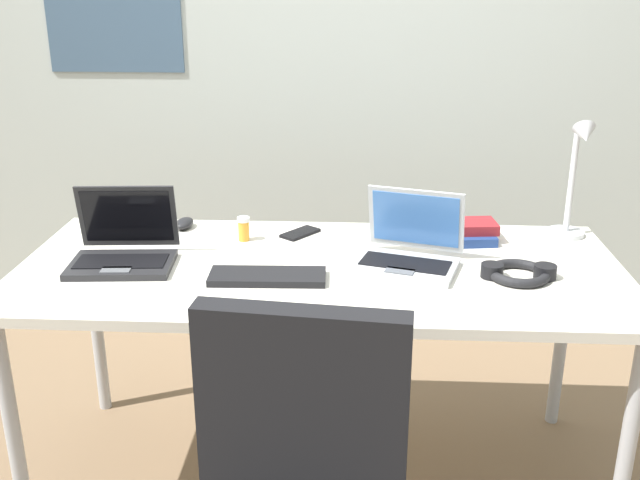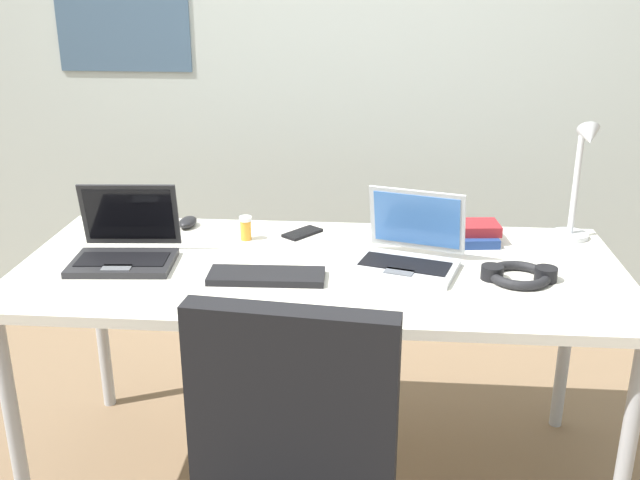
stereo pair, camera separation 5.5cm
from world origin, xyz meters
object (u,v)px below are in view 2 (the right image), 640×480
Objects in this scene: computer_mouse at (188,222)px; cell_phone at (302,233)px; laptop_near_mouse at (125,247)px; laptop_front_left at (409,252)px; external_keyboard at (267,276)px; book_stack at (468,233)px; headphones at (519,275)px; desk_lamp at (579,182)px; pill_bottle at (246,228)px; coffee_mug at (123,219)px.

cell_phone is (0.40, -0.04, -0.01)m from computer_mouse.
laptop_front_left is at bearing 2.06° from laptop_near_mouse.
external_keyboard is 1.58× the size of book_stack.
laptop_front_left is at bearing 165.76° from headphones.
desk_lamp is 1.04m from external_keyboard.
desk_lamp is at bearing 11.90° from laptop_near_mouse.
book_stack is at bearing 3.00° from pill_bottle.
laptop_near_mouse is at bearing -112.50° from cell_phone.
headphones reaches higher than computer_mouse.
coffee_mug reaches higher than book_stack.
pill_bottle is 0.38× the size of book_stack.
computer_mouse is 1.22× the size of pill_bottle.
coffee_mug is (-0.95, 0.24, -0.00)m from laptop_front_left.
desk_lamp reaches higher than headphones.
computer_mouse is 0.45× the size of headphones.
laptop_front_left reaches higher than external_keyboard.
book_stack is at bearing 110.10° from headphones.
desk_lamp is 1.29m from computer_mouse.
external_keyboard is 0.66m from coffee_mug.
external_keyboard is at bearing -161.80° from laptop_front_left.
external_keyboard is 3.44× the size of computer_mouse.
laptop_front_left is 3.11× the size of coffee_mug.
book_stack is at bearing 1.92° from computer_mouse.
laptop_front_left is at bearing -131.16° from book_stack.
laptop_near_mouse is 0.85m from laptop_front_left.
coffee_mug is (-1.14, 0.01, 0.01)m from book_stack.
desk_lamp is 1.49m from coffee_mug.
headphones is at bearing -14.24° from laptop_front_left.
desk_lamp is at bearing 56.11° from headphones.
pill_bottle is (-0.12, 0.32, 0.03)m from external_keyboard.
laptop_near_mouse is 0.35m from computer_mouse.
desk_lamp is 1.14× the size of laptop_front_left.
pill_bottle is at bearing 108.03° from external_keyboard.
headphones is 0.32m from book_stack.
computer_mouse is 0.21m from coffee_mug.
book_stack is 1.14m from coffee_mug.
computer_mouse is at bearing 178.42° from desk_lamp.
headphones is at bearing -123.89° from desk_lamp.
cell_phone is at bearing 153.00° from headphones.
headphones is 1.89× the size of coffee_mug.
computer_mouse is (-1.28, 0.04, -0.18)m from desk_lamp.
book_stack is at bearing 28.94° from external_keyboard.
laptop_near_mouse is at bearing 165.12° from external_keyboard.
book_stack is (-0.34, -0.04, -0.17)m from desk_lamp.
desk_lamp is 1.07m from pill_bottle.
coffee_mug is (-1.48, -0.03, -0.15)m from desk_lamp.
desk_lamp is at bearing 25.96° from laptop_front_left.
pill_bottle is 0.72m from book_stack.
external_keyboard is 0.72m from headphones.
laptop_front_left is at bearing -154.04° from desk_lamp.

